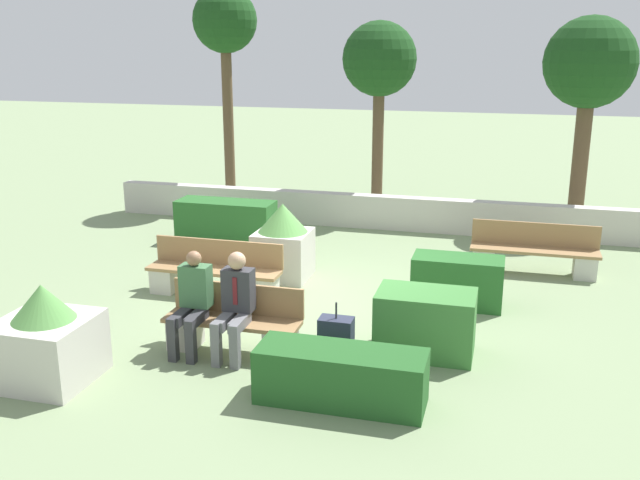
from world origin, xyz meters
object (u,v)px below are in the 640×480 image
(bench_left_side, at_px, (215,274))
(bench_right_side, at_px, (534,254))
(suitcase, at_px, (336,344))
(tree_center_right, at_px, (590,67))
(planter_corner_left, at_px, (283,242))
(planter_corner_right, at_px, (46,340))
(person_seated_man, at_px, (235,301))
(tree_leftmost, at_px, (225,27))
(person_seated_woman, at_px, (192,299))
(tree_center_left, at_px, (380,63))
(bench_front, at_px, (233,327))

(bench_left_side, bearing_deg, bench_right_side, 20.61)
(suitcase, height_order, tree_center_right, tree_center_right)
(planter_corner_left, bearing_deg, planter_corner_right, -109.23)
(bench_left_side, relative_size, person_seated_man, 1.58)
(person_seated_man, height_order, tree_leftmost, tree_leftmost)
(tree_center_right, bearing_deg, tree_leftmost, 179.27)
(bench_left_side, height_order, person_seated_woman, person_seated_woman)
(bench_right_side, height_order, tree_center_left, tree_center_left)
(tree_leftmost, relative_size, tree_center_left, 1.18)
(planter_corner_left, distance_m, tree_leftmost, 6.66)
(bench_left_side, xyz_separation_m, tree_center_left, (1.43, 5.86, 3.01))
(planter_corner_left, bearing_deg, bench_right_side, 18.07)
(planter_corner_right, xyz_separation_m, tree_center_left, (2.15, 9.03, 2.84))
(person_seated_woman, xyz_separation_m, tree_center_left, (0.87, 7.85, 2.63))
(tree_center_right, bearing_deg, person_seated_man, -120.07)
(bench_right_side, bearing_deg, tree_center_right, 81.55)
(bench_right_side, relative_size, planter_corner_right, 1.79)
(bench_front, distance_m, person_seated_woman, 0.64)
(bench_front, height_order, tree_center_left, tree_center_left)
(bench_left_side, bearing_deg, tree_leftmost, 103.81)
(suitcase, distance_m, tree_center_left, 8.50)
(suitcase, bearing_deg, person_seated_man, 178.17)
(bench_left_side, xyz_separation_m, suitcase, (2.43, -2.02, -0.00))
(person_seated_woman, distance_m, tree_center_right, 9.73)
(person_seated_woman, bearing_deg, planter_corner_right, -137.33)
(tree_leftmost, bearing_deg, tree_center_right, -0.73)
(bench_right_side, relative_size, tree_leftmost, 0.42)
(suitcase, distance_m, tree_center_right, 9.04)
(planter_corner_left, bearing_deg, bench_front, -84.52)
(tree_center_left, relative_size, tree_center_right, 0.98)
(suitcase, bearing_deg, tree_leftmost, 119.78)
(bench_front, xyz_separation_m, tree_leftmost, (-3.19, 7.82, 3.76))
(tree_leftmost, bearing_deg, planter_corner_left, -59.26)
(person_seated_woman, distance_m, tree_leftmost, 9.06)
(bench_right_side, bearing_deg, tree_center_left, 140.10)
(bench_left_side, xyz_separation_m, tree_center_right, (5.68, 5.87, 2.96))
(bench_left_side, height_order, planter_corner_right, planter_corner_right)
(bench_left_side, relative_size, bench_right_side, 1.00)
(bench_front, xyz_separation_m, tree_center_right, (4.64, 7.72, 2.97))
(person_seated_man, bearing_deg, planter_corner_left, 96.95)
(planter_corner_left, relative_size, planter_corner_right, 1.07)
(bench_right_side, height_order, person_seated_man, person_seated_man)
(tree_center_left, distance_m, tree_center_right, 4.25)
(bench_right_side, relative_size, suitcase, 2.47)
(bench_right_side, distance_m, suitcase, 5.00)
(bench_front, relative_size, planter_corner_left, 1.40)
(person_seated_man, xyz_separation_m, planter_corner_right, (-1.86, -1.19, -0.23))
(bench_front, distance_m, bench_right_side, 5.65)
(bench_right_side, xyz_separation_m, person_seated_man, (-3.65, -4.37, 0.40))
(planter_corner_left, bearing_deg, tree_leftmost, 120.74)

